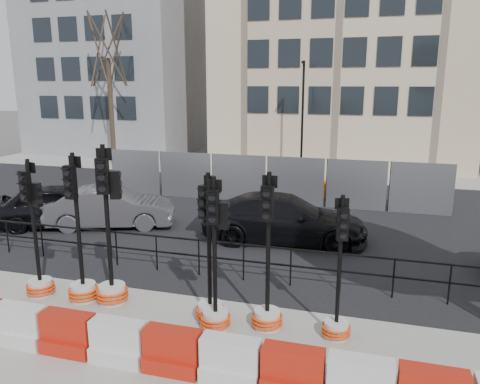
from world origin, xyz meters
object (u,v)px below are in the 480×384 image
(traffic_signal_h, at_px, (337,310))
(car_a, at_px, (60,205))
(car_c, at_px, (284,218))
(traffic_signal_d, at_px, (111,267))

(traffic_signal_h, height_order, car_a, traffic_signal_h)
(traffic_signal_h, xyz_separation_m, car_c, (-2.10, 5.43, 0.15))
(traffic_signal_h, relative_size, car_c, 0.54)
(traffic_signal_h, height_order, car_c, traffic_signal_h)
(traffic_signal_d, height_order, car_a, traffic_signal_d)
(traffic_signal_d, height_order, traffic_signal_h, traffic_signal_d)
(traffic_signal_d, height_order, car_c, traffic_signal_d)
(car_a, bearing_deg, traffic_signal_d, -157.45)
(traffic_signal_d, relative_size, traffic_signal_h, 1.26)
(car_a, relative_size, car_c, 0.90)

